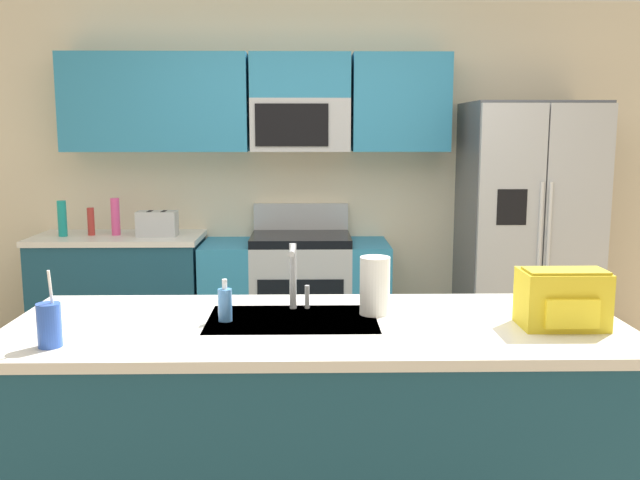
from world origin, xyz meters
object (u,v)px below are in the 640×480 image
at_px(toaster, 157,224).
at_px(backpack, 563,298).
at_px(drink_cup_blue, 49,325).
at_px(pepper_mill, 91,222).
at_px(bottle_pink, 115,217).
at_px(sink_faucet, 294,271).
at_px(bottle_teal, 62,219).
at_px(refrigerator, 526,232).
at_px(soap_dispenser, 225,304).
at_px(range_oven, 296,295).
at_px(paper_towel_roll, 375,286).

relative_size(toaster, backpack, 0.87).
bearing_deg(drink_cup_blue, pepper_mill, 104.15).
xyz_separation_m(bottle_pink, sink_faucet, (1.34, -2.15, 0.03)).
relative_size(bottle_teal, drink_cup_blue, 0.93).
height_order(refrigerator, sink_faucet, refrigerator).
bearing_deg(soap_dispenser, refrigerator, 49.44).
bearing_deg(range_oven, paper_towel_roll, -80.69).
relative_size(sink_faucet, drink_cup_blue, 1.02).
bearing_deg(toaster, bottle_pink, 169.86).
relative_size(soap_dispenser, paper_towel_roll, 0.71).
bearing_deg(paper_towel_roll, drink_cup_blue, -160.57).
height_order(pepper_mill, paper_towel_roll, paper_towel_roll).
xyz_separation_m(bottle_pink, drink_cup_blue, (0.49, -2.64, -0.05)).
bearing_deg(paper_towel_roll, toaster, 122.07).
bearing_deg(backpack, soap_dispenser, 175.07).
relative_size(toaster, bottle_teal, 1.09).
height_order(pepper_mill, bottle_pink, bottle_pink).
relative_size(soap_dispenser, backpack, 0.53).
height_order(paper_towel_roll, backpack, paper_towel_roll).
bearing_deg(sink_faucet, refrigerator, 51.62).
bearing_deg(toaster, sink_faucet, -63.96).
bearing_deg(sink_faucet, bottle_teal, 129.05).
relative_size(refrigerator, bottle_teal, 7.20).
distance_m(bottle_pink, paper_towel_roll, 2.78).
distance_m(soap_dispenser, paper_towel_roll, 0.62).
distance_m(bottle_pink, sink_faucet, 2.53).
bearing_deg(toaster, refrigerator, -0.42).
height_order(refrigerator, bottle_pink, refrigerator).
xyz_separation_m(bottle_teal, paper_towel_roll, (2.03, -2.17, -0.01)).
bearing_deg(bottle_teal, drink_cup_blue, -71.75).
relative_size(range_oven, drink_cup_blue, 4.93).
xyz_separation_m(toaster, backpack, (2.06, -2.37, 0.03)).
bearing_deg(sink_faucet, drink_cup_blue, -150.16).
bearing_deg(bottle_pink, range_oven, -0.15).
height_order(sink_faucet, paper_towel_roll, sink_faucet).
bearing_deg(bottle_teal, soap_dispenser, -57.72).
xyz_separation_m(bottle_pink, soap_dispenser, (1.06, -2.31, -0.07)).
xyz_separation_m(refrigerator, toaster, (-2.67, 0.02, 0.07)).
bearing_deg(toaster, soap_dispenser, -71.62).
distance_m(range_oven, refrigerator, 1.74).
xyz_separation_m(range_oven, soap_dispenser, (-0.24, -2.31, 0.53)).
height_order(refrigerator, paper_towel_roll, refrigerator).
relative_size(refrigerator, backpack, 5.78).
height_order(drink_cup_blue, soap_dispenser, drink_cup_blue).
bearing_deg(range_oven, bottle_pink, 179.85).
xyz_separation_m(refrigerator, bottle_teal, (-3.34, 0.02, 0.10)).
distance_m(refrigerator, sink_faucet, 2.65).
xyz_separation_m(range_oven, paper_towel_roll, (0.36, -2.22, 0.58)).
relative_size(range_oven, pepper_mill, 6.80).
relative_size(bottle_teal, bottle_pink, 0.95).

